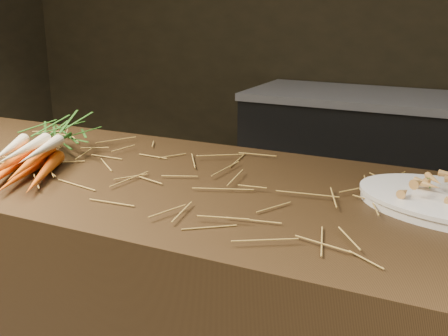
# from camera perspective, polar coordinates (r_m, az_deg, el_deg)

# --- Properties ---
(back_counter) EXTENTS (1.82, 0.62, 0.84)m
(back_counter) POSITION_cam_1_polar(r_m,az_deg,el_deg) (3.12, 18.90, -0.80)
(back_counter) COLOR black
(back_counter) RESTS_ON ground
(straw_bedding) EXTENTS (1.40, 0.60, 0.02)m
(straw_bedding) POSITION_cam_1_polar(r_m,az_deg,el_deg) (1.33, -4.06, -0.90)
(straw_bedding) COLOR olive
(straw_bedding) RESTS_ON main_counter
(root_veg_bunch) EXTENTS (0.36, 0.54, 0.10)m
(root_veg_bunch) POSITION_cam_1_polar(r_m,az_deg,el_deg) (1.53, -17.74, 2.19)
(root_veg_bunch) COLOR #E4551C
(root_veg_bunch) RESTS_ON main_counter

